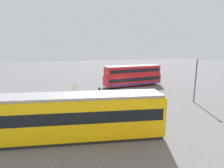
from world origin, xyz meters
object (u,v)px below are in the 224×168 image
at_px(tram_yellow, 78,116).
at_px(street_lamp, 196,75).
at_px(pedestrian_crossing, 159,96).
at_px(info_sign, 74,90).
at_px(pedestrian_near_railing, 99,92).
at_px(double_decker_bus, 133,76).

height_order(tram_yellow, street_lamp, street_lamp).
distance_m(pedestrian_crossing, info_sign, 11.03).
bearing_deg(street_lamp, pedestrian_near_railing, -23.60).
relative_size(tram_yellow, info_sign, 5.38).
bearing_deg(double_decker_bus, pedestrian_crossing, 83.27).
height_order(tram_yellow, pedestrian_crossing, tram_yellow).
distance_m(double_decker_bus, pedestrian_near_railing, 10.62).
distance_m(info_sign, street_lamp, 15.97).
height_order(pedestrian_near_railing, street_lamp, street_lamp).
distance_m(double_decker_bus, tram_yellow, 20.97).
bearing_deg(double_decker_bus, tram_yellow, 53.99).
distance_m(tram_yellow, street_lamp, 16.79).
xyz_separation_m(double_decker_bus, tram_yellow, (12.33, 16.96, -0.15)).
bearing_deg(pedestrian_near_railing, street_lamp, 156.40).
height_order(pedestrian_near_railing, info_sign, info_sign).
bearing_deg(info_sign, pedestrian_crossing, 159.60).
bearing_deg(pedestrian_near_railing, double_decker_bus, -140.18).
height_order(info_sign, street_lamp, street_lamp).
distance_m(pedestrian_near_railing, pedestrian_crossing, 8.15).
xyz_separation_m(tram_yellow, street_lamp, (-15.91, -5.07, 1.72)).
bearing_deg(pedestrian_crossing, pedestrian_near_railing, -33.56).
xyz_separation_m(pedestrian_crossing, street_lamp, (-4.91, 0.61, 2.57)).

